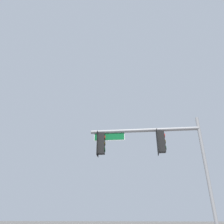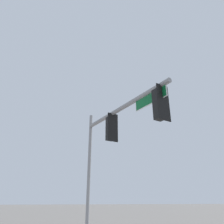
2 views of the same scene
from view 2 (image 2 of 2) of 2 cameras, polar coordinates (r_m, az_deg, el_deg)
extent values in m
cylinder|color=gray|center=(11.18, -6.06, -15.93)|extent=(0.16, 0.16, 6.20)
cylinder|color=gray|center=(9.45, 2.39, 0.95)|extent=(5.61, 1.17, 0.19)
cube|color=black|center=(9.72, 0.22, -3.98)|extent=(0.12, 0.52, 1.30)
cube|color=black|center=(9.87, -0.38, -4.28)|extent=(0.41, 0.38, 1.10)
cylinder|color=black|center=(10.08, -0.37, -0.98)|extent=(0.04, 0.04, 0.12)
cylinder|color=red|center=(10.14, -0.98, -2.80)|extent=(0.07, 0.22, 0.22)
cylinder|color=#392D05|center=(10.04, -0.99, -4.58)|extent=(0.07, 0.22, 0.22)
cylinder|color=black|center=(9.94, -1.00, -6.39)|extent=(0.07, 0.22, 0.22)
cube|color=black|center=(7.48, 13.29, 2.50)|extent=(0.12, 0.52, 1.30)
cube|color=black|center=(7.60, 12.28, 2.00)|extent=(0.41, 0.38, 1.10)
cylinder|color=black|center=(7.87, 11.92, 6.05)|extent=(0.04, 0.04, 0.12)
cylinder|color=red|center=(7.87, 11.07, 3.69)|extent=(0.07, 0.22, 0.22)
cylinder|color=#392D05|center=(7.73, 11.25, 1.49)|extent=(0.07, 0.22, 0.22)
cylinder|color=black|center=(7.61, 11.44, -0.78)|extent=(0.07, 0.22, 0.22)
cube|color=#0F602D|center=(8.04, 9.94, 3.42)|extent=(1.57, 0.32, 0.38)
cube|color=white|center=(8.04, 9.94, 3.42)|extent=(1.63, 0.31, 0.44)
camera|label=1|loc=(17.23, 37.69, -19.83)|focal=35.00mm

